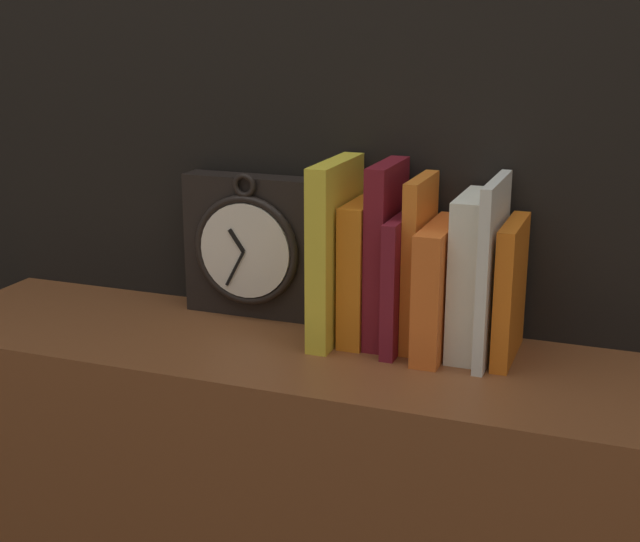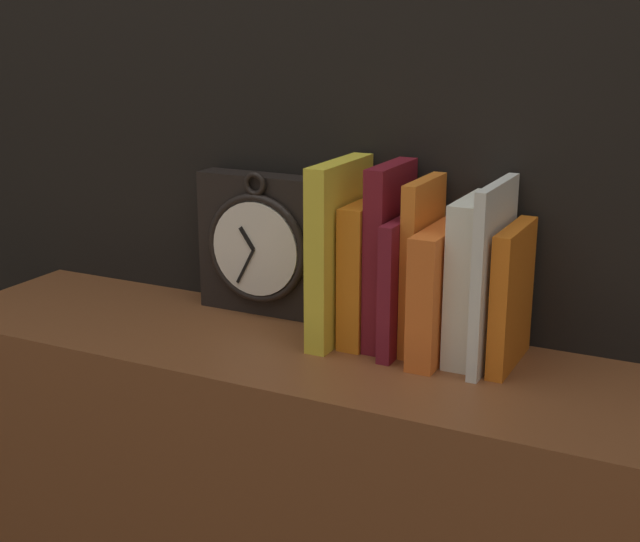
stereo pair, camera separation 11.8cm
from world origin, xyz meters
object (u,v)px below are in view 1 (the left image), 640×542
at_px(book_slot2_maroon, 386,253).
at_px(book_slot1_orange, 363,270).
at_px(book_slot8_orange, 511,291).
at_px(book_slot0_yellow, 338,251).
at_px(book_slot7_white, 492,270).
at_px(book_slot5_orange, 439,288).
at_px(book_slot3_maroon, 402,281).
at_px(clock, 252,246).
at_px(book_slot6_white, 472,275).
at_px(book_slot4_orange, 419,262).

bearing_deg(book_slot2_maroon, book_slot1_orange, -175.97).
xyz_separation_m(book_slot1_orange, book_slot8_orange, (0.21, -0.00, -0.01)).
distance_m(book_slot0_yellow, book_slot7_white, 0.21).
bearing_deg(book_slot2_maroon, book_slot8_orange, -1.98).
bearing_deg(book_slot7_white, book_slot5_orange, -178.13).
distance_m(book_slot2_maroon, book_slot3_maroon, 0.04).
bearing_deg(book_slot7_white, book_slot3_maroon, 178.96).
height_order(clock, book_slot2_maroon, book_slot2_maroon).
bearing_deg(book_slot3_maroon, clock, 169.49).
distance_m(book_slot2_maroon, book_slot6_white, 0.12).
bearing_deg(book_slot8_orange, book_slot2_maroon, 178.02).
height_order(clock, book_slot6_white, clock).
bearing_deg(book_slot0_yellow, book_slot1_orange, 23.29).
xyz_separation_m(clock, book_slot1_orange, (0.19, -0.04, -0.01)).
bearing_deg(book_slot4_orange, book_slot7_white, -8.74).
distance_m(book_slot2_maroon, book_slot5_orange, 0.09).
distance_m(book_slot3_maroon, book_slot8_orange, 0.15).
bearing_deg(book_slot3_maroon, book_slot7_white, -1.04).
height_order(book_slot3_maroon, book_slot7_white, book_slot7_white).
xyz_separation_m(book_slot2_maroon, book_slot5_orange, (0.08, -0.02, -0.04)).
bearing_deg(book_slot7_white, book_slot6_white, 158.94).
bearing_deg(book_slot1_orange, book_slot6_white, -0.20).
distance_m(book_slot6_white, book_slot7_white, 0.03).
height_order(book_slot1_orange, book_slot5_orange, book_slot1_orange).
xyz_separation_m(book_slot5_orange, book_slot8_orange, (0.09, 0.01, 0.00)).
bearing_deg(book_slot3_maroon, book_slot1_orange, 171.08).
height_order(book_slot0_yellow, book_slot1_orange, book_slot0_yellow).
bearing_deg(book_slot6_white, book_slot0_yellow, -175.90).
height_order(book_slot0_yellow, book_slot3_maroon, book_slot0_yellow).
bearing_deg(book_slot5_orange, clock, 170.44).
height_order(book_slot5_orange, book_slot6_white, book_slot6_white).
xyz_separation_m(book_slot4_orange, book_slot8_orange, (0.13, -0.01, -0.02)).
height_order(book_slot0_yellow, book_slot6_white, book_slot0_yellow).
bearing_deg(book_slot1_orange, clock, 168.98).
height_order(book_slot0_yellow, book_slot7_white, book_slot0_yellow).
height_order(book_slot4_orange, book_slot8_orange, book_slot4_orange).
height_order(book_slot1_orange, book_slot8_orange, book_slot1_orange).
xyz_separation_m(book_slot1_orange, book_slot3_maroon, (0.06, -0.01, -0.01)).
relative_size(clock, book_slot0_yellow, 0.88).
relative_size(book_slot2_maroon, book_slot4_orange, 1.07).
distance_m(book_slot0_yellow, book_slot4_orange, 0.11).
bearing_deg(book_slot0_yellow, book_slot8_orange, 2.42).
relative_size(clock, book_slot4_orange, 0.95).
bearing_deg(book_slot5_orange, book_slot8_orange, 6.12).
distance_m(book_slot2_maroon, book_slot7_white, 0.15).
bearing_deg(book_slot7_white, clock, 172.58).
bearing_deg(book_slot3_maroon, book_slot4_orange, 34.76).
xyz_separation_m(clock, book_slot7_white, (0.37, -0.05, 0.01)).
relative_size(book_slot0_yellow, book_slot5_orange, 1.43).
xyz_separation_m(book_slot5_orange, book_slot7_white, (0.07, 0.00, 0.03)).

